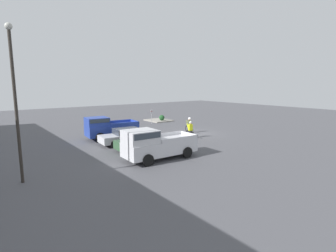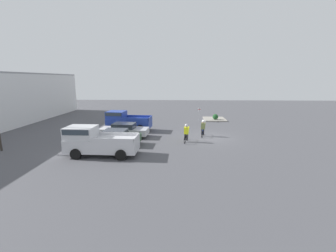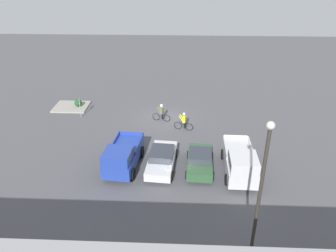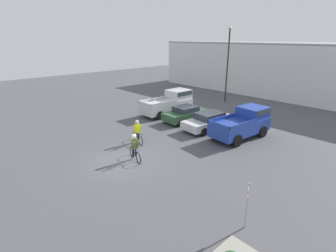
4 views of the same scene
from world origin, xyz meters
name	(u,v)px [view 1 (image 1 of 4)]	position (x,y,z in m)	size (l,w,h in m)	color
ground_plane	(195,133)	(0.00, 0.00, 0.00)	(80.00, 80.00, 0.00)	#4C4C51
pickup_truck_0	(155,144)	(-5.81, 9.24, 1.14)	(2.32, 5.37, 2.22)	silver
sedan_0	(142,142)	(-3.02, 8.52, 0.69)	(2.16, 4.33, 1.37)	#2D5133
sedan_1	(127,136)	(-0.22, 8.40, 0.71)	(2.30, 4.88, 1.40)	silver
pickup_truck_1	(108,127)	(2.62, 8.86, 1.14)	(2.59, 5.03, 2.18)	#233D9E
cyclist_0	(189,125)	(0.29, 0.51, 0.89)	(1.73, 0.56, 1.72)	black
cyclist_1	(190,129)	(-1.84, 2.29, 0.86)	(1.74, 0.56, 1.72)	black
fire_lane_sign	(152,115)	(8.23, 0.10, 1.22)	(0.13, 0.29, 2.01)	#9E9EA3
lamppost	(15,94)	(-5.05, 17.37, 4.74)	(0.36, 0.36, 8.25)	#2D2823
curb_island	(159,120)	(9.96, -2.27, 0.07)	(3.47, 2.99, 0.15)	gray
shrub	(162,118)	(9.17, -2.25, 0.54)	(0.77, 0.77, 0.77)	#1E4C23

